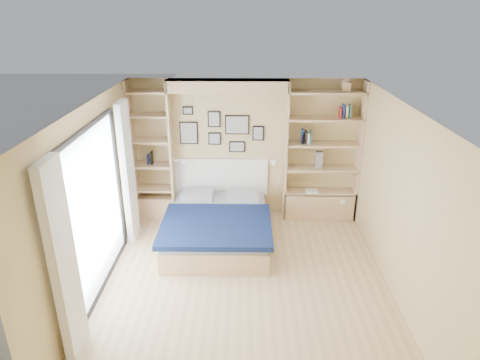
{
  "coord_description": "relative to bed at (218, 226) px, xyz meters",
  "views": [
    {
      "loc": [
        -0.0,
        -5.03,
        3.64
      ],
      "look_at": [
        -0.08,
        0.9,
        1.2
      ],
      "focal_mm": 32.0,
      "sensor_mm": 36.0,
      "label": 1
    }
  ],
  "objects": [
    {
      "name": "ground",
      "position": [
        0.45,
        -1.17,
        -0.27
      ],
      "size": [
        4.5,
        4.5,
        0.0
      ],
      "primitive_type": "plane",
      "color": "tan",
      "rests_on": "ground"
    },
    {
      "name": "room_shell",
      "position": [
        0.06,
        0.35,
        0.8
      ],
      "size": [
        4.5,
        4.5,
        4.5
      ],
      "color": "tan",
      "rests_on": "ground"
    },
    {
      "name": "photo_gallery",
      "position": [
        -0.0,
        1.06,
        1.33
      ],
      "size": [
        1.48,
        0.02,
        0.82
      ],
      "color": "black",
      "rests_on": "ground"
    },
    {
      "name": "reading_lamps",
      "position": [
        0.15,
        0.83,
        0.83
      ],
      "size": [
        1.92,
        0.12,
        0.15
      ],
      "color": "silver",
      "rests_on": "ground"
    },
    {
      "name": "bed",
      "position": [
        0.0,
        0.0,
        0.0
      ],
      "size": [
        1.7,
        2.13,
        1.07
      ],
      "color": "tan",
      "rests_on": "ground"
    },
    {
      "name": "shelf_decor",
      "position": [
        1.47,
        0.9,
        1.39
      ],
      "size": [
        3.5,
        0.23,
        2.03
      ],
      "color": "#A51E1E",
      "rests_on": "ground"
    },
    {
      "name": "deck_chair",
      "position": [
        -3.24,
        0.03,
        0.1
      ],
      "size": [
        0.66,
        0.88,
        0.79
      ],
      "rotation": [
        0.0,
        0.0,
        0.26
      ],
      "color": "tan",
      "rests_on": "ground"
    }
  ]
}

